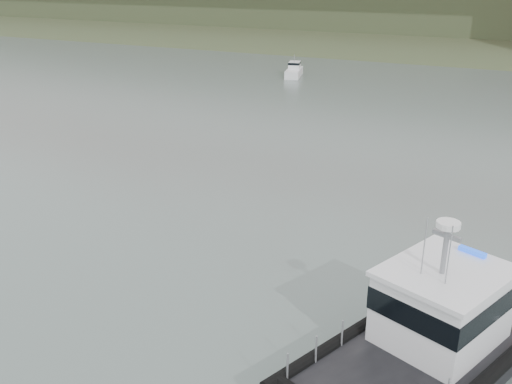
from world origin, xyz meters
TOP-DOWN VIEW (x-y plane):
  - ground at (0.00, 0.00)m, footprint 400.00×400.00m
  - headlands at (0.00, 125.50)m, footprint 500.00×105.36m
  - patrol_boat at (9.56, 0.53)m, footprint 8.54×12.99m
  - motorboat at (-18.23, 53.69)m, footprint 3.16×5.66m

SIDE VIEW (x-z plane):
  - ground at x=0.00m, z-range 0.00..0.00m
  - motorboat at x=-18.23m, z-range -0.74..2.22m
  - patrol_boat at x=9.56m, z-range -1.48..4.45m
  - headlands at x=0.00m, z-range -6.52..20.61m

